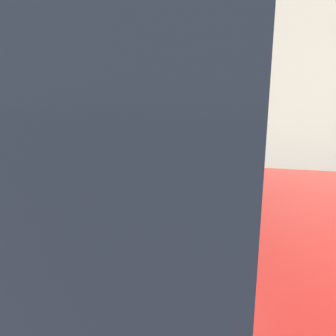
% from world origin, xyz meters
% --- Properties ---
extents(sidewalk, '(24.00, 2.80, 0.13)m').
position_xyz_m(sidewalk, '(0.00, 2.20, 0.06)').
color(sidewalk, '#ADAAA3').
rests_on(sidewalk, ground_plane).
extents(building_facade, '(24.00, 0.30, 4.92)m').
position_xyz_m(building_facade, '(0.00, 5.30, 2.46)').
color(building_facade, beige).
rests_on(building_facade, ground_plane).
extents(parking_meter, '(0.21, 0.13, 1.42)m').
position_xyz_m(parking_meter, '(0.37, 1.12, 1.08)').
color(parking_meter, slate).
rests_on(parking_meter, sidewalk).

